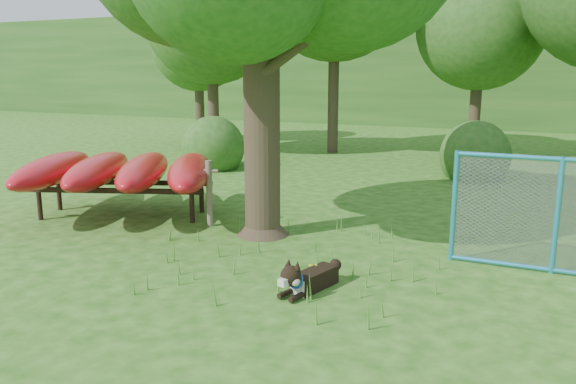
% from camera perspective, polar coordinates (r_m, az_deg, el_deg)
% --- Properties ---
extents(ground, '(80.00, 80.00, 0.00)m').
position_cam_1_polar(ground, '(7.57, -5.19, -9.05)').
color(ground, '#215410').
rests_on(ground, ground).
extents(wooden_post, '(0.32, 0.18, 1.19)m').
position_cam_1_polar(wooden_post, '(10.09, -7.99, 0.02)').
color(wooden_post, '#685D4E').
rests_on(wooden_post, ground).
extents(kayak_rack, '(4.73, 4.25, 1.16)m').
position_cam_1_polar(kayak_rack, '(11.12, -16.63, 2.09)').
color(kayak_rack, black).
rests_on(kayak_rack, ground).
extents(husky_dog, '(0.52, 1.09, 0.50)m').
position_cam_1_polar(husky_dog, '(7.15, 1.92, -8.78)').
color(husky_dog, black).
rests_on(husky_dog, ground).
extents(fence_section, '(2.78, 0.09, 2.71)m').
position_cam_1_polar(fence_section, '(8.42, 25.64, -2.21)').
color(fence_section, '#2A95C5').
rests_on(fence_section, ground).
extents(wildflower_clump, '(0.11, 0.12, 0.25)m').
position_cam_1_polar(wildflower_clump, '(7.46, 2.50, -7.68)').
color(wildflower_clump, '#4C892D').
rests_on(wildflower_clump, ground).
extents(bg_tree_a, '(4.40, 4.40, 6.70)m').
position_cam_1_polar(bg_tree_a, '(19.06, -7.84, 17.32)').
color(bg_tree_a, '#33271C').
rests_on(bg_tree_a, ground).
extents(bg_tree_c, '(4.00, 4.00, 6.12)m').
position_cam_1_polar(bg_tree_c, '(19.28, 18.99, 15.61)').
color(bg_tree_c, '#33271C').
rests_on(bg_tree_c, ground).
extents(bg_tree_f, '(3.60, 3.60, 5.55)m').
position_cam_1_polar(bg_tree_f, '(22.88, -9.16, 14.51)').
color(bg_tree_f, '#33271C').
rests_on(bg_tree_f, ground).
extents(shrub_left, '(1.80, 1.80, 1.80)m').
position_cam_1_polar(shrub_left, '(16.30, -7.57, 2.40)').
color(shrub_left, '#26531B').
rests_on(shrub_left, ground).
extents(shrub_mid, '(1.80, 1.80, 1.80)m').
position_cam_1_polar(shrub_mid, '(15.44, 18.31, 1.35)').
color(shrub_mid, '#26531B').
rests_on(shrub_mid, ground).
extents(wooded_hillside, '(80.00, 12.00, 6.00)m').
position_cam_1_polar(wooded_hillside, '(34.31, 18.87, 11.97)').
color(wooded_hillside, '#26531B').
rests_on(wooded_hillside, ground).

